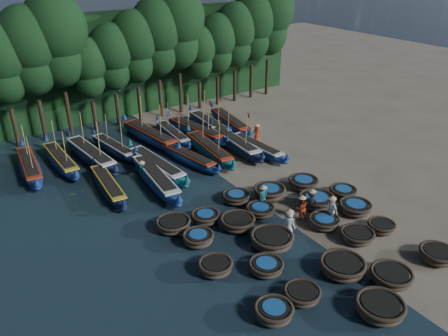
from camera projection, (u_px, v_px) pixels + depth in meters
ground at (267, 208)px, 28.88m from camera, size 120.00×120.00×0.00m
foliage_wall at (121, 64)px, 44.06m from camera, size 40.00×3.00×10.00m
coracle_2 at (380, 308)px, 20.18m from camera, size 2.78×2.78×0.80m
coracle_3 at (391, 276)px, 22.19m from camera, size 2.67×2.67×0.73m
coracle_4 at (437, 255)px, 23.74m from camera, size 2.34×2.34×0.74m
coracle_5 at (274, 312)px, 19.98m from camera, size 2.14×2.14×0.74m
coracle_6 at (302, 294)px, 21.11m from camera, size 2.11×2.11×0.63m
coracle_7 at (342, 266)px, 22.80m from camera, size 2.69×2.69×0.81m
coracle_8 at (357, 235)px, 25.44m from camera, size 2.01×2.01×0.65m
coracle_9 at (381, 227)px, 26.26m from camera, size 2.02×2.02×0.64m
coracle_10 at (215, 267)px, 22.85m from camera, size 1.94×1.94×0.74m
coracle_11 at (266, 267)px, 22.92m from camera, size 2.20×2.20×0.65m
coracle_12 at (272, 240)px, 24.89m from camera, size 2.68×2.68×0.83m
coracle_13 at (324, 222)px, 26.72m from camera, size 2.31×2.31×0.65m
coracle_14 at (355, 207)px, 28.08m from camera, size 2.14×2.14×0.76m
coracle_15 at (198, 238)px, 25.10m from camera, size 2.15×2.15×0.74m
coracle_16 at (238, 222)px, 26.55m from camera, size 2.19×2.19×0.78m
coracle_17 at (260, 210)px, 27.92m from camera, size 2.12×2.12×0.65m
coracle_18 at (316, 201)px, 28.80m from camera, size 2.54×2.54×0.81m
coracle_19 at (343, 192)px, 29.97m from camera, size 2.32×2.32×0.68m
coracle_20 at (173, 224)px, 26.42m from camera, size 2.28×2.28×0.70m
coracle_21 at (205, 217)px, 27.13m from camera, size 1.96×1.96×0.70m
coracle_22 at (236, 197)px, 29.36m from camera, size 2.15×2.15×0.68m
coracle_23 at (269, 192)px, 29.77m from camera, size 2.70×2.70×0.84m
coracle_24 at (303, 183)px, 31.08m from camera, size 2.18×2.18×0.76m
long_boat_2 at (108, 186)px, 30.54m from camera, size 1.90×7.58×1.34m
long_boat_3 at (156, 178)px, 31.35m from camera, size 2.41×9.01×1.59m
long_boat_4 at (156, 166)px, 33.22m from camera, size 2.24×8.69×1.53m
long_boat_5 at (189, 158)px, 34.67m from camera, size 2.48×7.32×1.31m
long_boat_6 at (209, 149)px, 35.93m from camera, size 2.32×8.63×3.68m
long_boat_7 at (235, 143)px, 37.08m from camera, size 2.20×8.75×3.73m
long_boat_8 at (256, 148)px, 36.45m from camera, size 1.71×7.59×1.34m
long_boat_9 at (30, 166)px, 33.15m from camera, size 2.11×8.29×3.53m
long_boat_10 at (61, 160)px, 34.17m from camera, size 1.56×8.19×3.48m
long_boat_11 at (91, 155)px, 34.88m from camera, size 2.45×9.13×3.90m
long_boat_12 at (114, 148)px, 36.42m from camera, size 2.31×7.42×3.18m
long_boat_13 at (150, 136)px, 38.52m from camera, size 2.70×9.09×3.89m
long_boat_14 at (173, 134)px, 39.20m from camera, size 1.86×7.38×3.14m
long_boat_15 at (196, 131)px, 39.65m from camera, size 2.79×8.69×3.73m
long_boat_16 at (210, 124)px, 41.15m from camera, size 1.96×8.34×3.55m
long_boat_17 at (230, 122)px, 41.70m from camera, size 2.80×8.57×1.53m
fisherman_0 at (289, 222)px, 25.76m from camera, size 0.69×0.91×1.88m
fisherman_1 at (263, 196)px, 28.46m from camera, size 0.59×0.52×1.80m
fisherman_2 at (301, 207)px, 27.30m from camera, size 0.95×0.85×1.82m
fisherman_3 at (311, 201)px, 28.04m from camera, size 1.16×1.15×1.80m
fisherman_4 at (331, 209)px, 26.89m from camera, size 0.52×1.09×2.01m
fisherman_5 at (142, 171)px, 31.94m from camera, size 0.87×1.49×1.73m
fisherman_6 at (257, 132)px, 38.61m from camera, size 0.80×0.90×1.75m
tree_2 at (0, 62)px, 34.70m from camera, size 4.51×4.51×10.63m
tree_3 at (29, 50)px, 35.56m from camera, size 4.92×4.92×11.60m
tree_4 at (56, 39)px, 36.41m from camera, size 5.34×5.34×12.58m
tree_5 at (88, 67)px, 38.77m from camera, size 3.68×3.68×8.68m
tree_6 at (112, 56)px, 39.62m from camera, size 4.09×4.09×9.65m
tree_7 at (134, 46)px, 40.48m from camera, size 4.51×4.51×10.63m
tree_8 at (156, 36)px, 41.33m from camera, size 4.92×4.92×11.60m
tree_9 at (177, 27)px, 42.18m from camera, size 5.34×5.34×12.58m
tree_10 at (198, 52)px, 44.55m from camera, size 3.68×3.68×8.68m
tree_11 at (217, 43)px, 45.40m from camera, size 4.09×4.09×9.65m
tree_12 at (235, 34)px, 46.25m from camera, size 4.51×4.51×10.63m
tree_13 at (253, 26)px, 47.11m from camera, size 4.92×4.92×11.60m
tree_14 at (269, 17)px, 47.96m from camera, size 5.34×5.34×12.58m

